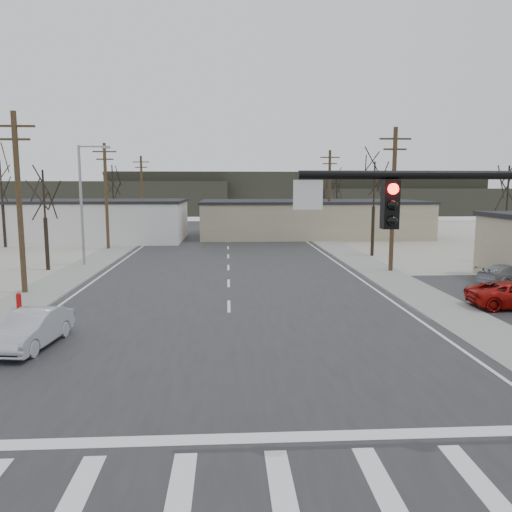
{
  "coord_description": "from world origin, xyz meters",
  "views": [
    {
      "loc": [
        -0.03,
        -16.3,
        5.97
      ],
      "look_at": [
        1.34,
        7.76,
        2.6
      ],
      "focal_mm": 35.0,
      "sensor_mm": 36.0,
      "label": 1
    }
  ],
  "objects": [
    {
      "name": "hill_center",
      "position": [
        15.0,
        96.0,
        4.5
      ],
      "size": [
        80.0,
        18.0,
        9.0
      ],
      "primitive_type": "cube",
      "color": "#333026",
      "rests_on": "ground"
    },
    {
      "name": "tree_left_near",
      "position": [
        -13.0,
        20.0,
        5.23
      ],
      "size": [
        3.3,
        3.3,
        7.35
      ],
      "color": "black",
      "rests_on": "ground"
    },
    {
      "name": "upole_right_b",
      "position": [
        11.5,
        40.0,
        5.22
      ],
      "size": [
        2.2,
        0.3,
        10.0
      ],
      "color": "#4D3A23",
      "rests_on": "ground"
    },
    {
      "name": "sedan_crossing",
      "position": [
        -7.31,
        2.1,
        0.73
      ],
      "size": [
        1.94,
        4.28,
        1.36
      ],
      "primitive_type": "imported",
      "rotation": [
        0.0,
        0.0,
        -0.13
      ],
      "color": "#A6AAB1",
      "rests_on": "main_road"
    },
    {
      "name": "upole_left_b",
      "position": [
        -11.5,
        12.0,
        5.22
      ],
      "size": [
        2.2,
        0.3,
        10.0
      ],
      "color": "#4D3A23",
      "rests_on": "ground"
    },
    {
      "name": "upole_left_d",
      "position": [
        -11.5,
        52.0,
        5.22
      ],
      "size": [
        2.2,
        0.3,
        10.0
      ],
      "color": "#4D3A23",
      "rests_on": "ground"
    },
    {
      "name": "tree_lot",
      "position": [
        22.0,
        22.0,
        5.58
      ],
      "size": [
        3.52,
        3.52,
        7.84
      ],
      "color": "black",
      "rests_on": "ground"
    },
    {
      "name": "hill_left",
      "position": [
        -35.0,
        92.0,
        3.5
      ],
      "size": [
        70.0,
        18.0,
        7.0
      ],
      "primitive_type": "cube",
      "color": "#333026",
      "rests_on": "ground"
    },
    {
      "name": "building_right_far",
      "position": [
        10.0,
        44.0,
        2.15
      ],
      "size": [
        26.3,
        14.3,
        4.3
      ],
      "color": "tan",
      "rests_on": "ground"
    },
    {
      "name": "car_parked_silver",
      "position": [
        16.95,
        12.6,
        0.64
      ],
      "size": [
        4.54,
        3.22,
        1.22
      ],
      "primitive_type": "imported",
      "rotation": [
        0.0,
        0.0,
        1.97
      ],
      "color": "#9A9EA4",
      "rests_on": "parking_lot"
    },
    {
      "name": "streetlight_main",
      "position": [
        -10.8,
        22.0,
        5.09
      ],
      "size": [
        2.4,
        0.25,
        9.0
      ],
      "color": "gray",
      "rests_on": "ground"
    },
    {
      "name": "sidewalk_left",
      "position": [
        -10.6,
        20.0,
        0.03
      ],
      "size": [
        3.0,
        90.0,
        0.06
      ],
      "primitive_type": "cube",
      "color": "gray",
      "rests_on": "ground"
    },
    {
      "name": "tree_right_mid",
      "position": [
        12.5,
        26.0,
        5.93
      ],
      "size": [
        3.74,
        3.74,
        8.33
      ],
      "color": "black",
      "rests_on": "ground"
    },
    {
      "name": "car_far_a",
      "position": [
        1.71,
        41.98,
        0.87
      ],
      "size": [
        4.41,
        6.15,
        1.65
      ],
      "primitive_type": "imported",
      "rotation": [
        0.0,
        0.0,
        3.55
      ],
      "color": "black",
      "rests_on": "main_road"
    },
    {
      "name": "hill_right",
      "position": [
        50.0,
        90.0,
        2.75
      ],
      "size": [
        60.0,
        18.0,
        5.5
      ],
      "primitive_type": "cube",
      "color": "#333026",
      "rests_on": "ground"
    },
    {
      "name": "upole_left_c",
      "position": [
        -11.5,
        32.0,
        5.22
      ],
      "size": [
        2.2,
        0.3,
        10.0
      ],
      "color": "#4D3A23",
      "rests_on": "ground"
    },
    {
      "name": "upole_right_a",
      "position": [
        11.5,
        18.0,
        5.22
      ],
      "size": [
        2.2,
        0.3,
        10.0
      ],
      "color": "#4D3A23",
      "rests_on": "ground"
    },
    {
      "name": "cross_road",
      "position": [
        0.0,
        0.0,
        0.02
      ],
      "size": [
        90.0,
        10.0,
        0.04
      ],
      "primitive_type": "cube",
      "color": "#242527",
      "rests_on": "ground"
    },
    {
      "name": "building_left_far",
      "position": [
        -16.0,
        40.0,
        2.26
      ],
      "size": [
        22.3,
        12.3,
        4.5
      ],
      "color": "silver",
      "rests_on": "ground"
    },
    {
      "name": "tree_left_far",
      "position": [
        -14.0,
        46.0,
        6.28
      ],
      "size": [
        3.96,
        3.96,
        8.82
      ],
      "color": "black",
      "rests_on": "ground"
    },
    {
      "name": "main_road",
      "position": [
        0.0,
        15.0,
        0.02
      ],
      "size": [
        18.0,
        110.0,
        0.05
      ],
      "primitive_type": "cube",
      "color": "#242527",
      "rests_on": "ground"
    },
    {
      "name": "ground",
      "position": [
        0.0,
        0.0,
        0.0
      ],
      "size": [
        140.0,
        140.0,
        0.0
      ],
      "primitive_type": "plane",
      "color": "silver",
      "rests_on": "ground"
    },
    {
      "name": "car_far_b",
      "position": [
        -0.08,
        54.86,
        0.65
      ],
      "size": [
        2.43,
        3.8,
        1.2
      ],
      "primitive_type": "imported",
      "rotation": [
        0.0,
        0.0,
        0.31
      ],
      "color": "black",
      "rests_on": "main_road"
    },
    {
      "name": "sidewalk_right",
      "position": [
        10.6,
        20.0,
        0.03
      ],
      "size": [
        3.0,
        90.0,
        0.06
      ],
      "primitive_type": "cube",
      "color": "gray",
      "rests_on": "ground"
    },
    {
      "name": "fire_hydrant",
      "position": [
        -10.2,
        8.0,
        0.45
      ],
      "size": [
        0.24,
        0.24,
        0.87
      ],
      "color": "#A50C0C",
      "rests_on": "ground"
    },
    {
      "name": "tree_left_mid",
      "position": [
        -22.0,
        34.0,
        6.28
      ],
      "size": [
        3.96,
        3.96,
        8.82
      ],
      "color": "black",
      "rests_on": "ground"
    },
    {
      "name": "tree_right_far",
      "position": [
        15.0,
        52.0,
        5.58
      ],
      "size": [
        3.52,
        3.52,
        7.84
      ],
      "color": "black",
      "rests_on": "ground"
    }
  ]
}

